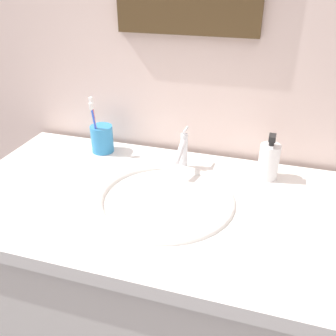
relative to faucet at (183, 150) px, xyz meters
The scene contains 8 objects.
tiled_wall_back 0.31m from the faucet, 100.65° to the left, with size 2.36×0.04×2.40m, color beige.
vanity_counter 0.54m from the faucet, 99.48° to the right, with size 1.16×0.63×0.87m.
sink_basin 0.22m from the faucet, 90.00° to the right, with size 0.40×0.40×0.13m.
faucet is the anchor object (origin of this frame).
toothbrush_cup 0.31m from the faucet, behind, with size 0.08×0.08×0.10m, color #338CCC.
toothbrush_red 0.32m from the faucet, behind, with size 0.01×0.03×0.20m.
toothbrush_blue 0.32m from the faucet, behind, with size 0.01×0.04×0.19m.
soap_dispenser 0.27m from the faucet, ahead, with size 0.06×0.06×0.15m.
Camera 1 is at (0.29, -0.83, 1.46)m, focal length 39.51 mm.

